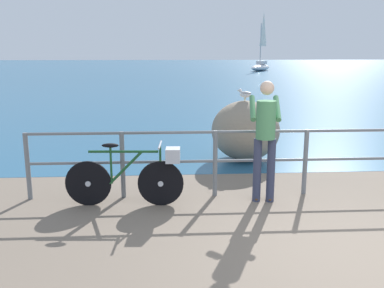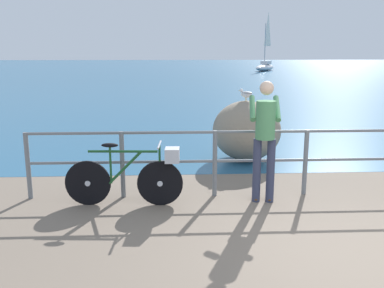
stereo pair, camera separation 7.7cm
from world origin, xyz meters
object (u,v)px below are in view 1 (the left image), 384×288
object	(u,v)px
bicycle	(135,174)
seagull	(245,94)
sailboat	(261,64)
breakwater_boulder_main	(245,130)
person_at_railing	(265,136)

from	to	relation	value
bicycle	seagull	xyz separation A→B (m)	(2.05, 2.59, 0.88)
seagull	sailboat	bearing A→B (deg)	-57.98
breakwater_boulder_main	bicycle	bearing A→B (deg)	-129.15
person_at_railing	sailboat	bearing A→B (deg)	-4.26
person_at_railing	sailboat	world-z (taller)	sailboat
bicycle	breakwater_boulder_main	bearing A→B (deg)	54.25
bicycle	person_at_railing	size ratio (longest dim) A/B	0.95
seagull	bicycle	bearing A→B (deg)	96.68
breakwater_boulder_main	sailboat	xyz separation A→B (m)	(8.53, 37.10, 0.11)
sailboat	seagull	bearing A→B (deg)	18.41
person_at_railing	bicycle	bearing A→B (deg)	100.58
person_at_railing	seagull	size ratio (longest dim) A/B	6.18
seagull	breakwater_boulder_main	bearing A→B (deg)	157.73
seagull	sailboat	size ratio (longest dim) A/B	0.05
bicycle	breakwater_boulder_main	size ratio (longest dim) A/B	1.20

